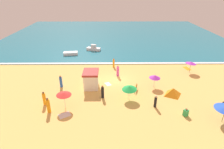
# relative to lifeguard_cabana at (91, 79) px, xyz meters

# --- Properties ---
(ground_plane) EXTENTS (60.00, 60.00, 0.00)m
(ground_plane) POSITION_rel_lifeguard_cabana_xyz_m (3.72, 2.21, -1.23)
(ground_plane) COLOR #EDBC60
(ocean_water) EXTENTS (60.00, 44.00, 0.10)m
(ocean_water) POSITION_rel_lifeguard_cabana_xyz_m (3.72, 30.21, -1.18)
(ocean_water) COLOR teal
(ocean_water) RESTS_ON ground_plane
(wave_breaker_foam) EXTENTS (57.00, 0.70, 0.01)m
(wave_breaker_foam) POSITION_rel_lifeguard_cabana_xyz_m (3.72, 8.51, -1.12)
(wave_breaker_foam) COLOR white
(wave_breaker_foam) RESTS_ON ocean_water
(lifeguard_cabana) EXTENTS (2.09, 2.58, 2.42)m
(lifeguard_cabana) POSITION_rel_lifeguard_cabana_xyz_m (0.00, 0.00, 0.00)
(lifeguard_cabana) COLOR white
(lifeguard_cabana) RESTS_ON ground_plane
(beach_umbrella_0) EXTENTS (2.15, 2.14, 1.94)m
(beach_umbrella_0) POSITION_rel_lifeguard_cabana_xyz_m (15.71, 4.69, 0.48)
(beach_umbrella_0) COLOR #4C3823
(beach_umbrella_0) RESTS_ON ground_plane
(beach_umbrella_1) EXTENTS (2.57, 2.58, 1.94)m
(beach_umbrella_1) POSITION_rel_lifeguard_cabana_xyz_m (5.01, -3.08, 0.40)
(beach_umbrella_1) COLOR silver
(beach_umbrella_1) RESTS_ON ground_plane
(beach_umbrella_3) EXTENTS (2.07, 2.06, 2.06)m
(beach_umbrella_3) POSITION_rel_lifeguard_cabana_xyz_m (-2.60, -4.80, 0.64)
(beach_umbrella_3) COLOR silver
(beach_umbrella_3) RESTS_ON ground_plane
(beach_umbrella_4) EXTENTS (2.11, 2.12, 1.89)m
(beach_umbrella_4) POSITION_rel_lifeguard_cabana_xyz_m (8.80, -0.10, 0.42)
(beach_umbrella_4) COLOR silver
(beach_umbrella_4) RESTS_ON ground_plane
(beach_tent) EXTENTS (2.27, 2.15, 1.02)m
(beach_tent) POSITION_rel_lifeguard_cabana_xyz_m (10.80, -2.25, -0.72)
(beach_tent) COLOR orange
(beach_tent) RESTS_ON ground_plane
(parked_bicycle) EXTENTS (0.63, 1.75, 0.76)m
(parked_bicycle) POSITION_rel_lifeguard_cabana_xyz_m (6.14, -0.93, -0.85)
(parked_bicycle) COLOR black
(parked_bicycle) RESTS_ON ground_plane
(beachgoer_0) EXTENTS (0.56, 0.56, 1.88)m
(beachgoer_0) POSITION_rel_lifeguard_cabana_xyz_m (-4.24, -5.66, -0.35)
(beachgoer_0) COLOR orange
(beachgoer_0) RESTS_ON ground_plane
(beachgoer_1) EXTENTS (0.45, 0.45, 1.63)m
(beachgoer_1) POSITION_rel_lifeguard_cabana_xyz_m (3.26, 6.96, -0.46)
(beachgoer_1) COLOR orange
(beachgoer_1) RESTS_ON ground_plane
(beachgoer_2) EXTENTS (0.51, 0.51, 1.76)m
(beachgoer_2) POSITION_rel_lifeguard_cabana_xyz_m (1.69, -2.75, -0.40)
(beachgoer_2) COLOR black
(beachgoer_2) RESTS_ON ground_plane
(beachgoer_3) EXTENTS (0.63, 0.63, 0.96)m
(beachgoer_3) POSITION_rel_lifeguard_cabana_xyz_m (10.93, -6.42, -0.82)
(beachgoer_3) COLOR green
(beachgoer_3) RESTS_ON ground_plane
(beachgoer_4) EXTENTS (0.55, 0.55, 1.82)m
(beachgoer_4) POSITION_rel_lifeguard_cabana_xyz_m (3.84, 3.44, -0.38)
(beachgoer_4) COLOR #D84CA5
(beachgoer_4) RESTS_ON ground_plane
(beachgoer_5) EXTENTS (0.54, 0.54, 1.76)m
(beachgoer_5) POSITION_rel_lifeguard_cabana_xyz_m (-5.19, -4.16, -0.41)
(beachgoer_5) COLOR orange
(beachgoer_5) RESTS_ON ground_plane
(beachgoer_7) EXTENTS (0.32, 0.32, 1.58)m
(beachgoer_7) POSITION_rel_lifeguard_cabana_xyz_m (7.93, -4.78, -0.46)
(beachgoer_7) COLOR black
(beachgoer_7) RESTS_ON ground_plane
(beachgoer_9) EXTENTS (0.47, 0.47, 1.78)m
(beachgoer_9) POSITION_rel_lifeguard_cabana_xyz_m (-4.24, 0.07, -0.39)
(beachgoer_9) COLOR blue
(beachgoer_9) RESTS_ON ground_plane
(beach_towel_1) EXTENTS (1.13, 1.73, 0.01)m
(beach_towel_1) POSITION_rel_lifeguard_cabana_xyz_m (15.96, 6.27, -1.22)
(beach_towel_1) COLOR orange
(beach_towel_1) RESTS_ON ground_plane
(beach_towel_2) EXTENTS (1.14, 1.31, 0.01)m
(beach_towel_2) POSITION_rel_lifeguard_cabana_xyz_m (2.32, 0.81, -1.22)
(beach_towel_2) COLOR white
(beach_towel_2) RESTS_ON ground_plane
(beach_towel_3) EXTENTS (1.58, 1.48, 0.01)m
(beach_towel_3) POSITION_rel_lifeguard_cabana_xyz_m (-2.41, -6.23, -1.22)
(beach_towel_3) COLOR white
(beach_towel_3) RESTS_ON ground_plane
(small_boat_0) EXTENTS (3.18, 1.90, 1.31)m
(small_boat_0) POSITION_rel_lifeguard_cabana_xyz_m (-1.00, 15.98, -0.70)
(small_boat_0) COLOR white
(small_boat_0) RESTS_ON ocean_water
(small_boat_1) EXTENTS (2.99, 1.65, 0.59)m
(small_boat_1) POSITION_rel_lifeguard_cabana_xyz_m (-5.48, 13.16, -0.83)
(small_boat_1) COLOR white
(small_boat_1) RESTS_ON ocean_water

